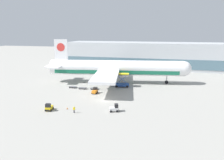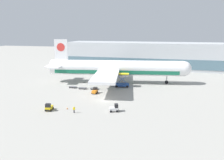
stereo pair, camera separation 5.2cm
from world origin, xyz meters
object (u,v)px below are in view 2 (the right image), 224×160
(baggage_tug_mid, at_px, (49,107))
(ground_crew_near, at_px, (74,109))
(scissor_lift_loader, at_px, (122,82))
(traffic_cone_near, at_px, (67,108))
(airplane_main, at_px, (114,68))
(baggage_tug_far, at_px, (95,91))
(baggage_dolly_third, at_px, (94,88))
(baggage_dolly_lead, at_px, (73,87))
(baggage_tug_foreground, at_px, (114,108))
(baggage_dolly_second, at_px, (83,88))

(baggage_tug_mid, distance_m, ground_crew_near, 7.07)
(scissor_lift_loader, xyz_separation_m, traffic_cone_near, (-9.38, -26.73, -1.63))
(airplane_main, relative_size, baggage_tug_far, 23.25)
(scissor_lift_loader, xyz_separation_m, baggage_dolly_third, (-8.74, -6.14, -1.54))
(traffic_cone_near, bearing_deg, ground_crew_near, -35.62)
(baggage_dolly_third, bearing_deg, baggage_dolly_lead, 178.71)
(baggage_dolly_third, bearing_deg, baggage_tug_mid, -102.04)
(scissor_lift_loader, xyz_separation_m, baggage_tug_foreground, (3.17, -25.36, -1.05))
(scissor_lift_loader, bearing_deg, airplane_main, 119.23)
(baggage_dolly_lead, xyz_separation_m, baggage_dolly_third, (8.31, -0.18, 0.00))
(baggage_dolly_second, relative_size, traffic_cone_near, 6.14)
(airplane_main, distance_m, baggage_dolly_lead, 17.94)
(baggage_tug_far, distance_m, ground_crew_near, 18.01)
(scissor_lift_loader, xyz_separation_m, baggage_dolly_lead, (-17.05, -5.95, -1.54))
(scissor_lift_loader, distance_m, baggage_dolly_third, 10.79)
(baggage_dolly_lead, height_order, traffic_cone_near, traffic_cone_near)
(airplane_main, relative_size, ground_crew_near, 33.17)
(baggage_tug_mid, height_order, ground_crew_near, baggage_tug_mid)
(airplane_main, xyz_separation_m, baggage_tug_foreground, (7.51, -30.84, -4.96))
(baggage_dolly_lead, distance_m, traffic_cone_near, 22.15)
(traffic_cone_near, bearing_deg, baggage_tug_mid, -154.02)
(baggage_dolly_lead, xyz_separation_m, traffic_cone_near, (7.67, -20.78, -0.10))
(baggage_tug_foreground, bearing_deg, baggage_dolly_lead, 117.26)
(airplane_main, distance_m, baggage_dolly_second, 15.80)
(baggage_dolly_second, bearing_deg, baggage_tug_foreground, -49.34)
(baggage_tug_far, distance_m, traffic_cone_near, 16.13)
(baggage_dolly_lead, distance_m, baggage_dolly_second, 4.12)
(scissor_lift_loader, bearing_deg, traffic_cone_near, -118.46)
(ground_crew_near, bearing_deg, baggage_dolly_lead, -74.42)
(baggage_tug_mid, xyz_separation_m, baggage_dolly_lead, (-3.49, 22.82, -0.49))
(scissor_lift_loader, height_order, baggage_tug_foreground, scissor_lift_loader)
(airplane_main, distance_m, baggage_tug_foreground, 32.12)
(traffic_cone_near, bearing_deg, baggage_dolly_lead, 110.26)
(baggage_dolly_second, height_order, ground_crew_near, ground_crew_near)
(scissor_lift_loader, height_order, traffic_cone_near, scissor_lift_loader)
(airplane_main, height_order, baggage_dolly_third, airplane_main)
(airplane_main, relative_size, baggage_tug_foreground, 20.94)
(baggage_tug_far, bearing_deg, baggage_tug_mid, 161.01)
(baggage_dolly_third, bearing_deg, airplane_main, 69.21)
(baggage_dolly_lead, bearing_deg, scissor_lift_loader, 19.23)
(ground_crew_near, height_order, traffic_cone_near, ground_crew_near)
(traffic_cone_near, bearing_deg, baggage_tug_far, 81.46)
(baggage_dolly_second, xyz_separation_m, ground_crew_near, (6.49, -22.23, 0.63))
(baggage_tug_foreground, xyz_separation_m, baggage_dolly_lead, (-20.22, 19.41, -0.49))
(airplane_main, height_order, traffic_cone_near, airplane_main)
(baggage_tug_far, bearing_deg, baggage_dolly_second, 55.89)
(baggage_tug_far, height_order, baggage_dolly_second, baggage_tug_far)
(baggage_tug_foreground, bearing_deg, baggage_tug_mid, 172.59)
(baggage_dolly_lead, relative_size, traffic_cone_near, 6.14)
(baggage_tug_mid, relative_size, baggage_dolly_lead, 0.71)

